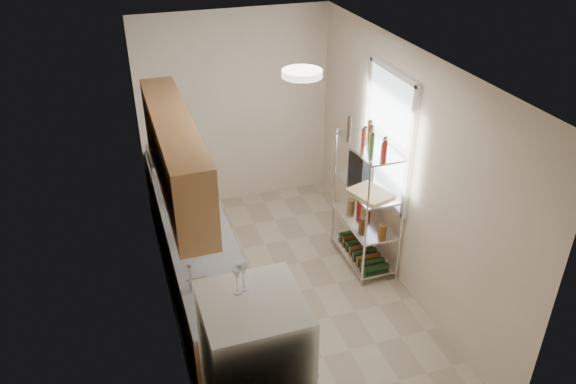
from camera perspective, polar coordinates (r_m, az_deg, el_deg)
name	(u,v)px	position (r m, az deg, el deg)	size (l,w,h in m)	color
room	(290,190)	(5.49, 0.22, 0.19)	(2.52, 4.42, 2.62)	beige
counter_run	(196,253)	(6.13, -9.33, -6.12)	(0.63, 3.51, 0.90)	#AA7648
upper_cabinets	(175,154)	(5.14, -11.38, 3.80)	(0.33, 2.20, 0.72)	#AA7648
range_hood	(173,157)	(6.04, -11.60, 3.46)	(0.50, 0.60, 0.12)	#B7BABC
window	(388,136)	(6.11, 10.15, 5.58)	(0.06, 1.00, 1.46)	white
bakers_rack	(369,178)	(6.17, 8.21, 1.40)	(0.45, 0.90, 1.73)	silver
ceiling_dome	(302,73)	(4.71, 1.44, 11.97)	(0.34, 0.34, 0.06)	white
wine_glass_a	(237,280)	(3.68, -5.20, -8.94)	(0.07, 0.07, 0.20)	silver
wine_glass_b	(243,276)	(3.70, -4.55, -8.52)	(0.07, 0.07, 0.21)	silver
rice_cooker	(199,226)	(5.56, -9.05, -3.40)	(0.25, 0.25, 0.20)	white
frying_pan_large	(177,198)	(6.22, -11.18, -0.58)	(0.25, 0.25, 0.04)	black
frying_pan_small	(188,187)	(6.42, -10.13, 0.53)	(0.22, 0.22, 0.04)	black
cutting_board	(370,193)	(6.05, 8.37, -0.12)	(0.33, 0.43, 0.03)	tan
espresso_machine	(361,162)	(6.38, 7.45, 3.01)	(0.17, 0.25, 0.30)	black
storage_bag	(364,207)	(6.54, 7.72, -1.53)	(0.10, 0.14, 0.16)	#A51414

